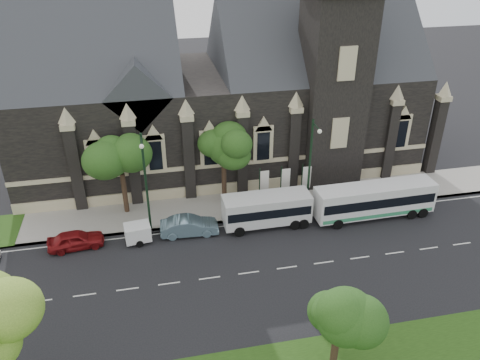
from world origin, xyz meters
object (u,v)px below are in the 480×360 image
object	(u,v)px
car_far_red	(76,240)
street_lamp_mid	(145,179)
tree_walk_right	(225,145)
shuttle_bus	(267,208)
banner_flag_left	(263,184)
banner_flag_center	(284,182)
sedan	(189,226)
tree_walk_left	(122,154)
tree_park_east	(342,307)
tour_coach	(375,200)
box_trailer	(138,232)
banner_flag_right	(305,180)
street_lamp_near	(311,163)

from	to	relation	value
car_far_red	street_lamp_mid	bearing A→B (deg)	-84.91
tree_walk_right	shuttle_bus	size ratio (longest dim) A/B	1.04
banner_flag_left	car_far_red	bearing A→B (deg)	-169.39
banner_flag_center	sedan	distance (m)	9.71
tree_walk_left	banner_flag_left	world-z (taller)	tree_walk_left
banner_flag_left	shuttle_bus	world-z (taller)	banner_flag_left
tree_park_east	tour_coach	world-z (taller)	tree_park_east
banner_flag_left	shuttle_bus	xyz separation A→B (m)	(-0.37, -3.02, -0.71)
box_trailer	banner_flag_center	bearing A→B (deg)	7.14
banner_flag_center	shuttle_bus	xyz separation A→B (m)	(-2.37, -3.02, -0.71)
banner_flag_right	box_trailer	xyz separation A→B (m)	(-15.36, -3.25, -1.47)
banner_flag_left	tour_coach	world-z (taller)	banner_flag_left
tree_park_east	box_trailer	xyz separation A→B (m)	(-11.25, 15.07, -3.71)
banner_flag_center	box_trailer	distance (m)	13.83
tree_park_east	tour_coach	bearing A→B (deg)	57.40
banner_flag_left	shuttle_bus	distance (m)	3.13
tree_walk_left	sedan	world-z (taller)	tree_walk_left
car_far_red	box_trailer	bearing A→B (deg)	-98.05
tree_walk_left	street_lamp_near	world-z (taller)	street_lamp_near
banner_flag_left	box_trailer	distance (m)	11.91
shuttle_bus	car_far_red	distance (m)	15.94
box_trailer	banner_flag_left	bearing A→B (deg)	9.44
tree_walk_left	car_far_red	size ratio (longest dim) A/B	1.73
car_far_red	shuttle_bus	bearing A→B (deg)	-95.61
shuttle_bus	banner_flag_left	bearing A→B (deg)	82.63
street_lamp_mid	banner_flag_right	bearing A→B (deg)	7.60
tree_walk_right	sedan	xyz separation A→B (m)	(-4.01, -4.74, -5.02)
tree_park_east	tree_walk_left	xyz separation A→B (m)	(-11.97, 20.03, 1.12)
street_lamp_mid	box_trailer	bearing A→B (deg)	-128.60
tree_walk_left	shuttle_bus	xyz separation A→B (m)	(11.71, -4.73, -4.06)
banner_flag_center	tree_walk_right	bearing A→B (deg)	161.36
box_trailer	tour_coach	bearing A→B (deg)	-7.62
banner_flag_right	box_trailer	bearing A→B (deg)	-168.04
tree_park_east	street_lamp_mid	xyz separation A→B (m)	(-10.18, 16.42, 0.49)
tree_park_east	tour_coach	size ratio (longest dim) A/B	0.58
banner_flag_left	street_lamp_mid	bearing A→B (deg)	-169.50
banner_flag_right	tree_walk_right	bearing A→B (deg)	166.40
banner_flag_right	shuttle_bus	xyz separation A→B (m)	(-4.37, -3.02, -0.71)
street_lamp_mid	banner_flag_center	world-z (taller)	street_lamp_mid
street_lamp_mid	banner_flag_center	size ratio (longest dim) A/B	2.25
banner_flag_center	tour_coach	size ratio (longest dim) A/B	0.37
banner_flag_center	shuttle_bus	distance (m)	3.91
tree_walk_right	box_trailer	bearing A→B (deg)	-149.07
street_lamp_mid	banner_flag_center	bearing A→B (deg)	8.82
tree_park_east	street_lamp_mid	distance (m)	19.32
tree_walk_left	tree_walk_right	bearing A→B (deg)	0.06
tree_walk_left	sedan	distance (m)	8.47
street_lamp_mid	shuttle_bus	xyz separation A→B (m)	(9.91, -1.12, -3.44)
tour_coach	car_far_red	xyz separation A→B (m)	(-25.57, 0.59, -0.97)
tree_walk_left	street_lamp_near	size ratio (longest dim) A/B	0.85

